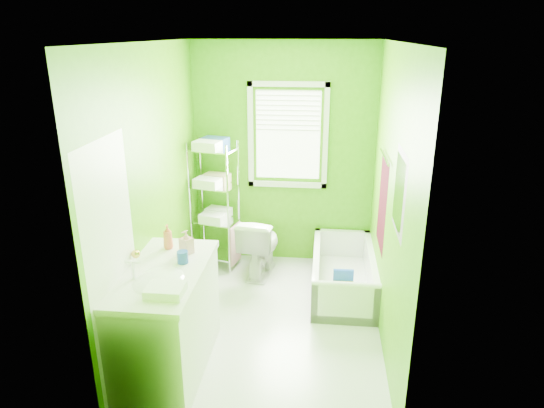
# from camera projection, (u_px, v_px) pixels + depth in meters

# --- Properties ---
(ground) EXTENTS (2.90, 2.90, 0.00)m
(ground) POSITION_uv_depth(u_px,v_px,m) (270.00, 322.00, 4.73)
(ground) COLOR silver
(ground) RESTS_ON ground
(room_envelope) EXTENTS (2.14, 2.94, 2.62)m
(room_envelope) POSITION_uv_depth(u_px,v_px,m) (269.00, 169.00, 4.21)
(room_envelope) COLOR #419006
(room_envelope) RESTS_ON ground
(window) EXTENTS (0.92, 0.05, 1.22)m
(window) POSITION_uv_depth(u_px,v_px,m) (288.00, 130.00, 5.52)
(window) COLOR white
(window) RESTS_ON ground
(door) EXTENTS (0.09, 0.80, 2.00)m
(door) POSITION_uv_depth(u_px,v_px,m) (114.00, 273.00, 3.57)
(door) COLOR white
(door) RESTS_ON ground
(right_wall_decor) EXTENTS (0.04, 1.48, 1.17)m
(right_wall_decor) POSITION_uv_depth(u_px,v_px,m) (389.00, 199.00, 4.16)
(right_wall_decor) COLOR #400712
(right_wall_decor) RESTS_ON ground
(bathtub) EXTENTS (0.65, 1.40, 0.45)m
(bathtub) POSITION_uv_depth(u_px,v_px,m) (343.00, 278.00, 5.26)
(bathtub) COLOR white
(bathtub) RESTS_ON ground
(toilet) EXTENTS (0.49, 0.75, 0.71)m
(toilet) POSITION_uv_depth(u_px,v_px,m) (260.00, 245.00, 5.58)
(toilet) COLOR white
(toilet) RESTS_ON ground
(vanity) EXTENTS (0.62, 1.22, 1.13)m
(vanity) POSITION_uv_depth(u_px,v_px,m) (167.00, 318.00, 3.93)
(vanity) COLOR white
(vanity) RESTS_ON ground
(wire_shelf_unit) EXTENTS (0.57, 0.47, 1.54)m
(wire_shelf_unit) POSITION_uv_depth(u_px,v_px,m) (215.00, 191.00, 5.59)
(wire_shelf_unit) COLOR silver
(wire_shelf_unit) RESTS_ON ground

